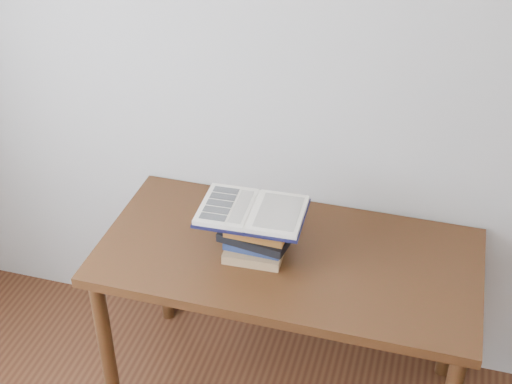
% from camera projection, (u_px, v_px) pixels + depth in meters
% --- Properties ---
extents(room_shell, '(3.54, 3.54, 2.62)m').
position_uv_depth(room_shell, '(52.00, 347.00, 1.12)').
color(room_shell, '#B8B5AE').
rests_on(room_shell, ground).
extents(desk, '(1.43, 0.72, 0.77)m').
position_uv_depth(desk, '(287.00, 273.00, 2.73)').
color(desk, '#441E11').
rests_on(desk, ground).
extents(book_stack, '(0.28, 0.21, 0.19)m').
position_uv_depth(book_stack, '(256.00, 233.00, 2.63)').
color(book_stack, '#A47354').
rests_on(book_stack, desk).
extents(open_book, '(0.39, 0.28, 0.03)m').
position_uv_depth(open_book, '(252.00, 211.00, 2.56)').
color(open_book, black).
rests_on(open_book, book_stack).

